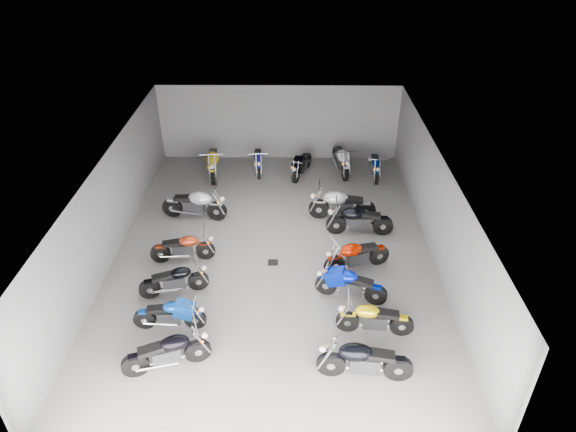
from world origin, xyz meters
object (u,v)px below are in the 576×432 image
Objects in this scene: motorcycle_left_f at (195,204)px; motorcycle_back_c at (258,160)px; motorcycle_left_b at (170,314)px; motorcycle_back_f at (375,166)px; motorcycle_right_c at (350,285)px; motorcycle_right_e at (359,220)px; motorcycle_right_b at (374,318)px; drain_grate at (273,262)px; motorcycle_right_d at (356,255)px; motorcycle_back_e at (341,159)px; motorcycle_left_a at (167,352)px; motorcycle_back_d at (302,164)px; motorcycle_left_d at (183,247)px; motorcycle_right_a at (364,360)px; motorcycle_left_c at (175,280)px; motorcycle_back_b at (213,162)px; motorcycle_right_f at (342,205)px.

motorcycle_left_f is 4.15m from motorcycle_back_c.
motorcycle_left_b is 0.97× the size of motorcycle_back_f.
motorcycle_right_e reaches higher than motorcycle_right_c.
motorcycle_left_f is 1.15× the size of motorcycle_right_b.
motorcycle_left_f is (-2.82, 2.57, 0.55)m from drain_grate.
motorcycle_right_d is 0.89× the size of motorcycle_back_e.
motorcycle_left_a is 0.89× the size of motorcycle_left_f.
drain_grate is at bearing 100.95° from motorcycle_back_d.
motorcycle_left_d is 5.29m from motorcycle_right_c.
motorcycle_left_a is at bearing 91.92° from motorcycle_back_d.
motorcycle_back_f is (1.10, 4.15, -0.06)m from motorcycle_right_e.
motorcycle_right_d is at bearing 0.78° from motorcycle_right_a.
motorcycle_back_f is at bearing 3.64° from motorcycle_right_c.
motorcycle_back_f is at bearing -13.13° from motorcycle_right_e.
motorcycle_left_c is 0.82× the size of motorcycle_back_b.
motorcycle_right_b is at bearing 121.51° from motorcycle_back_d.
motorcycle_right_b is 1.00× the size of motorcycle_right_c.
drain_grate is 0.17× the size of motorcycle_left_b.
motorcycle_right_a is (4.65, -0.23, 0.03)m from motorcycle_left_a.
motorcycle_right_a is at bearing -176.70° from motorcycle_right_f.
motorcycle_right_e reaches higher than motorcycle_right_b.
motorcycle_left_d is (-0.20, 2.96, 0.02)m from motorcycle_left_b.
motorcycle_right_b is at bearing -47.36° from drain_grate.
motorcycle_right_d is 1.04× the size of motorcycle_back_f.
motorcycle_back_c reaches higher than drain_grate.
motorcycle_right_a is 11.07m from motorcycle_back_c.
motorcycle_back_c is at bearing 40.20° from motorcycle_right_e.
motorcycle_right_e is at bearing 120.16° from motorcycle_left_a.
motorcycle_right_c is 1.01× the size of motorcycle_back_f.
motorcycle_right_c is 8.90m from motorcycle_back_b.
motorcycle_back_c is at bearing 8.89° from motorcycle_back_d.
motorcycle_right_d is 1.94m from motorcycle_right_e.
motorcycle_right_d is 0.88× the size of motorcycle_right_f.
motorcycle_right_b is 9.14m from motorcycle_back_e.
motorcycle_back_e is (5.30, 7.64, 0.08)m from motorcycle_left_c.
motorcycle_left_a is 10.03m from motorcycle_back_b.
motorcycle_left_f is 1.16× the size of motorcycle_right_c.
motorcycle_right_b is 10.29m from motorcycle_back_b.
motorcycle_back_f is (1.63, 10.21, -0.07)m from motorcycle_right_a.
drain_grate is 5.96m from motorcycle_back_d.
motorcycle_back_b is at bearing -175.51° from motorcycle_left_f.
motorcycle_back_e is at bearing 131.91° from motorcycle_left_f.
motorcycle_left_d is 0.88× the size of motorcycle_right_a.
motorcycle_left_b is at bearing 88.11° from motorcycle_back_d.
motorcycle_left_a is 4.65m from motorcycle_right_a.
motorcycle_right_d is 7.30m from motorcycle_back_c.
motorcycle_left_c is 7.90m from motorcycle_back_c.
motorcycle_right_f is (-0.51, 0.95, 0.03)m from motorcycle_right_e.
motorcycle_right_c is at bearing 106.32° from motorcycle_back_c.
motorcycle_back_d is at bearing 26.00° from motorcycle_right_f.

